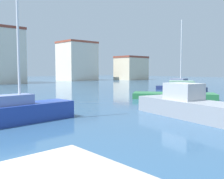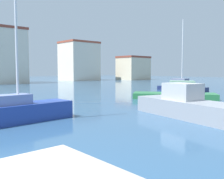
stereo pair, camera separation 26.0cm
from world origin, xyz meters
name	(u,v)px [view 2 (the right image)]	position (x,y,z in m)	size (l,w,h in m)	color
water	(67,93)	(15.00, 20.00, 0.00)	(160.00, 160.00, 0.00)	#2D5175
sailboat_navy_center_channel	(181,86)	(28.33, 13.40, 0.57)	(2.00, 6.69, 9.20)	#19234C
motorboat_grey_inner_mooring	(187,106)	(12.02, 2.49, 0.64)	(3.45, 7.16, 1.91)	gray
sailboat_blue_near_pier	(18,110)	(4.24, 7.49, 0.61)	(5.76, 1.93, 9.95)	#233D93
motorboat_green_outer_mooring	(177,93)	(19.62, 8.28, 0.54)	(6.45, 7.51, 1.67)	#28703D
warehouse_block	(79,61)	(37.83, 50.55, 5.08)	(8.73, 7.66, 10.15)	beige
harbor_office	(133,68)	(51.80, 44.11, 3.30)	(8.18, 6.30, 6.59)	beige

